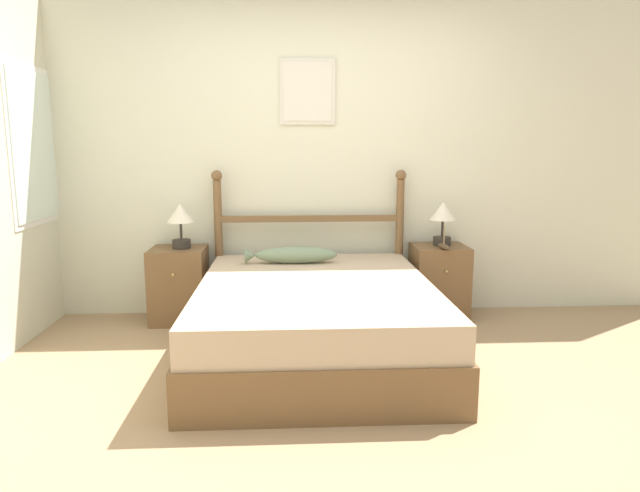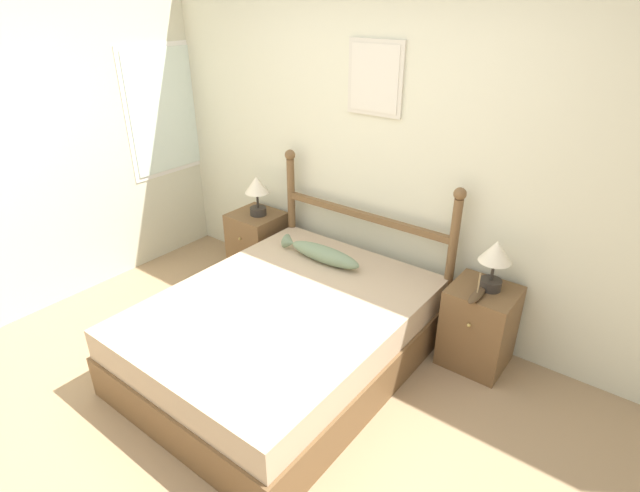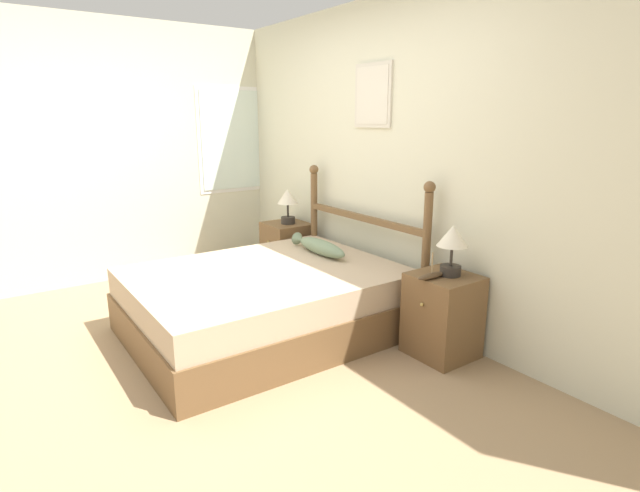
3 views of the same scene
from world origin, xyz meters
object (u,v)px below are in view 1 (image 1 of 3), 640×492
(model_boat, at_px, (444,246))
(bed, at_px, (316,319))
(table_lamp_right, at_px, (443,217))
(table_lamp_left, at_px, (180,219))
(nightstand_left, at_px, (179,285))
(fish_pillow, at_px, (292,255))
(nightstand_right, at_px, (439,281))

(model_boat, bearing_deg, bed, -146.05)
(table_lamp_right, height_order, model_boat, table_lamp_right)
(table_lamp_left, height_order, table_lamp_right, same)
(nightstand_left, relative_size, model_boat, 2.37)
(table_lamp_left, bearing_deg, nightstand_left, -179.64)
(bed, relative_size, fish_pillow, 2.85)
(bed, xyz_separation_m, table_lamp_right, (1.06, 0.85, 0.57))
(nightstand_right, height_order, fish_pillow, fish_pillow)
(nightstand_left, height_order, table_lamp_left, table_lamp_left)
(bed, height_order, model_boat, model_boat)
(nightstand_left, distance_m, model_boat, 2.10)
(table_lamp_left, xyz_separation_m, model_boat, (2.04, -0.13, -0.21))
(bed, relative_size, model_boat, 7.99)
(table_lamp_right, bearing_deg, bed, -141.25)
(nightstand_right, relative_size, table_lamp_left, 1.68)
(table_lamp_left, relative_size, table_lamp_right, 1.00)
(nightstand_right, distance_m, table_lamp_left, 2.11)
(table_lamp_left, bearing_deg, bed, -39.31)
(model_boat, bearing_deg, nightstand_right, 87.19)
(nightstand_right, bearing_deg, nightstand_left, 180.00)
(bed, xyz_separation_m, nightstand_right, (1.04, 0.82, 0.05))
(table_lamp_right, distance_m, model_boat, 0.26)
(nightstand_left, relative_size, table_lamp_left, 1.68)
(nightstand_right, relative_size, table_lamp_right, 1.68)
(bed, bearing_deg, table_lamp_right, 38.75)
(model_boat, height_order, fish_pillow, model_boat)
(nightstand_left, bearing_deg, table_lamp_right, 0.71)
(table_lamp_left, bearing_deg, model_boat, -3.61)
(table_lamp_left, height_order, model_boat, table_lamp_left)
(model_boat, relative_size, fish_pillow, 0.36)
(table_lamp_left, bearing_deg, table_lamp_right, 0.72)
(bed, bearing_deg, table_lamp_left, 140.69)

